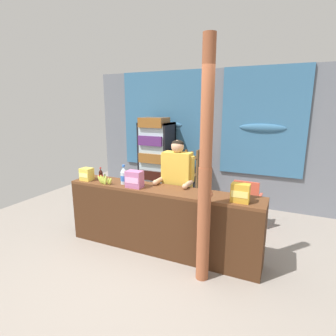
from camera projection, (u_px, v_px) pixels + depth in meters
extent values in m
plane|color=gray|center=(176.00, 231.00, 4.60)|extent=(7.33, 7.33, 0.00)
cube|color=slate|center=(207.00, 137.00, 5.83)|extent=(5.30, 0.12, 2.82)
cube|color=teal|center=(161.00, 120.00, 6.10)|extent=(1.88, 0.04, 2.10)
ellipsoid|color=teal|center=(161.00, 125.00, 6.10)|extent=(1.03, 0.10, 0.16)
cube|color=teal|center=(263.00, 122.00, 5.21)|extent=(1.60, 0.04, 2.10)
ellipsoid|color=teal|center=(262.00, 128.00, 5.22)|extent=(0.88, 0.10, 0.16)
cylinder|color=tan|center=(200.00, 95.00, 5.63)|extent=(0.26, 0.03, 0.26)
cylinder|color=white|center=(199.00, 95.00, 5.61)|extent=(0.22, 0.01, 0.22)
cube|color=beige|center=(204.00, 123.00, 5.71)|extent=(0.24, 0.02, 0.18)
cube|color=brown|center=(161.00, 190.00, 3.79)|extent=(2.86, 0.46, 0.04)
cube|color=#432715|center=(154.00, 227.00, 3.71)|extent=(2.86, 0.04, 0.91)
cube|color=#432715|center=(86.00, 206.00, 4.46)|extent=(0.08, 0.41, 0.91)
cube|color=#432715|center=(261.00, 240.00, 3.34)|extent=(0.08, 0.41, 0.91)
cylinder|color=#995133|center=(204.00, 225.00, 3.19)|extent=(0.15, 0.15, 1.40)
cylinder|color=#995133|center=(207.00, 104.00, 2.87)|extent=(0.14, 0.14, 1.40)
ellipsoid|color=#995133|center=(210.00, 194.00, 3.07)|extent=(0.06, 0.05, 0.08)
cube|color=black|center=(162.00, 160.00, 6.18)|extent=(0.66, 0.04, 1.73)
cube|color=black|center=(145.00, 161.00, 6.07)|extent=(0.04, 0.57, 1.73)
cube|color=black|center=(170.00, 163.00, 5.82)|extent=(0.04, 0.57, 1.73)
cube|color=black|center=(157.00, 123.00, 5.75)|extent=(0.66, 0.57, 0.04)
cube|color=black|center=(157.00, 197.00, 6.13)|extent=(0.66, 0.57, 0.08)
cube|color=silver|center=(151.00, 162.00, 5.69)|extent=(0.60, 0.02, 1.57)
cylinder|color=#B7B7BC|center=(162.00, 166.00, 5.56)|extent=(0.02, 0.02, 0.40)
cube|color=silver|center=(157.00, 177.00, 6.02)|extent=(0.58, 0.49, 0.02)
cube|color=black|center=(155.00, 173.00, 5.90)|extent=(0.54, 0.45, 0.20)
cube|color=silver|center=(157.00, 161.00, 5.94)|extent=(0.58, 0.49, 0.02)
cube|color=brown|center=(155.00, 157.00, 5.81)|extent=(0.54, 0.45, 0.20)
cube|color=silver|center=(157.00, 144.00, 5.85)|extent=(0.58, 0.49, 0.02)
cube|color=#56286B|center=(154.00, 140.00, 5.73)|extent=(0.54, 0.45, 0.20)
cube|color=silver|center=(157.00, 127.00, 5.77)|extent=(0.58, 0.49, 0.02)
cube|color=brown|center=(154.00, 122.00, 5.64)|extent=(0.54, 0.45, 0.20)
cube|color=brown|center=(179.00, 175.00, 5.87)|extent=(0.04, 0.28, 1.19)
cube|color=brown|center=(198.00, 178.00, 5.69)|extent=(0.04, 0.28, 1.19)
cube|color=brown|center=(189.00, 157.00, 5.69)|extent=(0.44, 0.28, 0.02)
cylinder|color=brown|center=(186.00, 153.00, 5.69)|extent=(0.05, 0.05, 0.15)
cylinder|color=brown|center=(192.00, 154.00, 5.64)|extent=(0.06, 0.06, 0.12)
cube|color=brown|center=(189.00, 174.00, 5.77)|extent=(0.44, 0.28, 0.02)
cylinder|color=#56286B|center=(186.00, 170.00, 5.78)|extent=(0.06, 0.06, 0.12)
cylinder|color=brown|center=(192.00, 170.00, 5.72)|extent=(0.06, 0.06, 0.14)
cube|color=brown|center=(188.00, 190.00, 5.85)|extent=(0.44, 0.28, 0.02)
cylinder|color=black|center=(186.00, 185.00, 5.86)|extent=(0.06, 0.06, 0.16)
cylinder|color=black|center=(191.00, 186.00, 5.80)|extent=(0.06, 0.06, 0.14)
cube|color=#E5563D|center=(247.00, 202.00, 4.72)|extent=(0.46, 0.46, 0.04)
cube|color=#E5563D|center=(246.00, 193.00, 4.50)|extent=(0.42, 0.06, 0.40)
cylinder|color=#E5563D|center=(259.00, 212.00, 4.85)|extent=(0.04, 0.04, 0.44)
cylinder|color=#E5563D|center=(238.00, 208.00, 5.02)|extent=(0.04, 0.04, 0.44)
cylinder|color=#E5563D|center=(256.00, 219.00, 4.52)|extent=(0.04, 0.04, 0.44)
cylinder|color=#E5563D|center=(233.00, 215.00, 4.69)|extent=(0.04, 0.04, 0.44)
cube|color=#E5563D|center=(260.00, 197.00, 4.60)|extent=(0.06, 0.40, 0.03)
cube|color=#E5563D|center=(236.00, 193.00, 4.78)|extent=(0.06, 0.40, 0.03)
cylinder|color=#28282D|center=(172.00, 213.00, 4.25)|extent=(0.11, 0.11, 0.86)
cylinder|color=#28282D|center=(182.00, 215.00, 4.17)|extent=(0.11, 0.11, 0.86)
cube|color=gold|center=(177.00, 170.00, 4.05)|extent=(0.43, 0.20, 0.55)
sphere|color=tan|center=(178.00, 146.00, 3.97)|extent=(0.19, 0.19, 0.19)
ellipsoid|color=black|center=(178.00, 144.00, 3.96)|extent=(0.18, 0.18, 0.10)
cylinder|color=gold|center=(163.00, 166.00, 4.13)|extent=(0.08, 0.08, 0.38)
cylinder|color=tan|center=(159.00, 180.00, 4.04)|extent=(0.07, 0.26, 0.07)
sphere|color=tan|center=(155.00, 183.00, 3.93)|extent=(0.08, 0.08, 0.08)
cylinder|color=gold|center=(192.00, 169.00, 3.94)|extent=(0.08, 0.08, 0.38)
cylinder|color=tan|center=(188.00, 184.00, 3.86)|extent=(0.07, 0.26, 0.07)
sphere|color=tan|center=(185.00, 187.00, 3.74)|extent=(0.08, 0.08, 0.08)
cylinder|color=silver|center=(124.00, 178.00, 3.99)|extent=(0.10, 0.10, 0.18)
cone|color=silver|center=(124.00, 169.00, 3.96)|extent=(0.10, 0.10, 0.08)
cylinder|color=blue|center=(123.00, 166.00, 3.94)|extent=(0.04, 0.04, 0.03)
cylinder|color=blue|center=(124.00, 178.00, 3.99)|extent=(0.10, 0.10, 0.08)
cylinder|color=black|center=(101.00, 176.00, 4.18)|extent=(0.06, 0.06, 0.13)
cone|color=black|center=(101.00, 170.00, 4.16)|extent=(0.06, 0.06, 0.06)
cylinder|color=red|center=(100.00, 168.00, 4.15)|extent=(0.03, 0.03, 0.02)
cylinder|color=red|center=(101.00, 176.00, 4.18)|extent=(0.06, 0.06, 0.06)
cube|color=gold|center=(240.00, 193.00, 3.23)|extent=(0.22, 0.13, 0.23)
cube|color=#FFE26D|center=(239.00, 195.00, 3.17)|extent=(0.20, 0.00, 0.08)
cube|color=#B76699|center=(134.00, 179.00, 3.81)|extent=(0.23, 0.15, 0.24)
cube|color=#F7A5D8|center=(132.00, 181.00, 3.74)|extent=(0.21, 0.00, 0.08)
cube|color=#EAD14C|center=(87.00, 174.00, 4.19)|extent=(0.18, 0.15, 0.19)
cube|color=#FFFF8C|center=(83.00, 175.00, 4.12)|extent=(0.16, 0.00, 0.07)
ellipsoid|color=#B7C647|center=(100.00, 180.00, 4.01)|extent=(0.10, 0.03, 0.14)
ellipsoid|color=#B7C647|center=(102.00, 180.00, 4.00)|extent=(0.09, 0.04, 0.15)
ellipsoid|color=#B7C647|center=(104.00, 180.00, 3.98)|extent=(0.06, 0.03, 0.14)
ellipsoid|color=#B7C647|center=(105.00, 181.00, 3.96)|extent=(0.06, 0.04, 0.14)
ellipsoid|color=#B7C647|center=(108.00, 181.00, 3.97)|extent=(0.06, 0.04, 0.12)
ellipsoid|color=#B7C647|center=(110.00, 181.00, 3.95)|extent=(0.08, 0.03, 0.12)
cylinder|color=olive|center=(105.00, 176.00, 3.96)|extent=(0.02, 0.02, 0.05)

